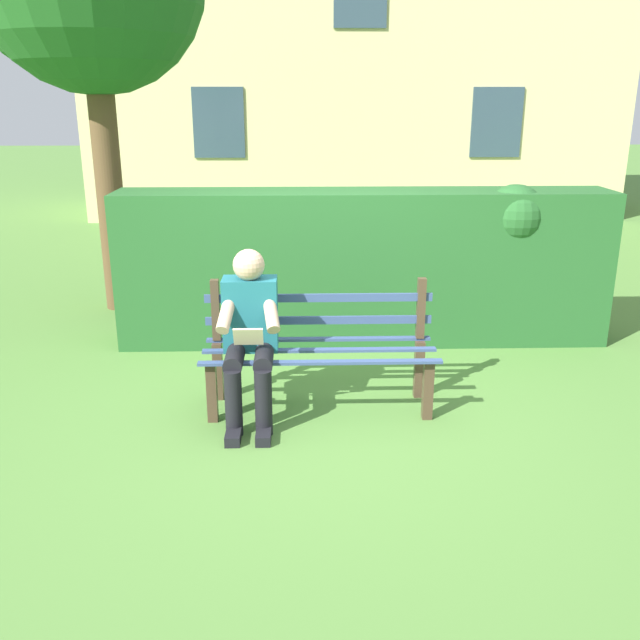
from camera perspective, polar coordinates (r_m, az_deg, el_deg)
name	(u,v)px	position (r m, az deg, el deg)	size (l,w,h in m)	color
ground	(320,408)	(5.10, -0.03, -7.29)	(60.00, 60.00, 0.00)	#517F38
park_bench	(319,348)	(5.00, -0.06, -2.34)	(1.67, 0.54, 0.92)	#4C3828
person_seated	(250,331)	(4.78, -5.84, -0.94)	(0.44, 0.73, 1.19)	#1E6672
hedge_backdrop	(366,264)	(6.33, 3.82, 4.67)	(4.44, 0.66, 1.46)	#265B28
building_facade	(353,45)	(14.26, 2.74, 21.80)	(9.84, 3.17, 6.30)	beige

